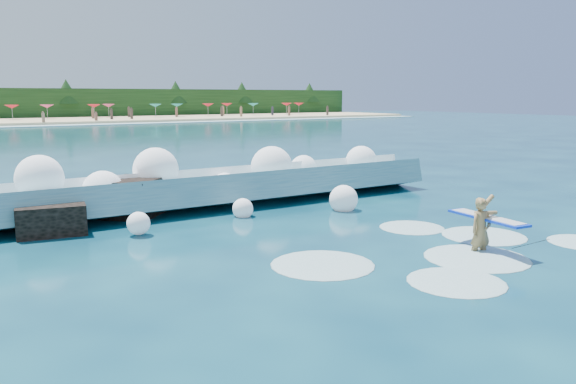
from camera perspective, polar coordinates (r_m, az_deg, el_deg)
name	(u,v)px	position (r m, az deg, el deg)	size (l,w,h in m)	color
ground	(281,262)	(12.87, -0.76, -7.16)	(200.00, 200.00, 0.00)	#082C41
breaking_wave	(194,191)	(19.33, -9.49, 0.12)	(18.58, 2.87, 1.60)	teal
rock_cluster	(32,215)	(17.42, -24.58, -2.10)	(8.37, 3.27, 1.37)	black
surfer_with_board	(482,228)	(14.36, 19.14, -3.46)	(0.98, 2.83, 1.61)	olive
wave_spray	(199,176)	(19.09, -8.99, 1.59)	(15.65, 4.74, 2.18)	white
surf_foam	(446,252)	(14.22, 15.76, -5.89)	(8.88, 5.89, 0.12)	silver
beachgoers	(38,115)	(86.27, -24.04, 7.11)	(108.77, 13.25, 1.94)	#3F332D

